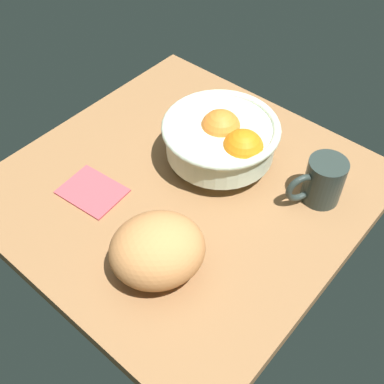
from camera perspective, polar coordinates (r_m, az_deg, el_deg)
ground_plane at (r=94.20cm, az=-1.02°, el=0.30°), size 64.90×65.43×3.00cm
fruit_bowl at (r=92.88cm, az=3.68°, el=6.41°), size 22.86×22.86×11.78cm
bread_loaf at (r=76.78cm, az=-4.16°, el=-6.91°), size 20.07×20.58×11.07cm
napkin_folded at (r=93.38cm, az=-11.83°, el=0.16°), size 12.47×10.09×0.84cm
mug at (r=90.57cm, az=15.25°, el=1.25°), size 7.82×10.94×9.15cm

